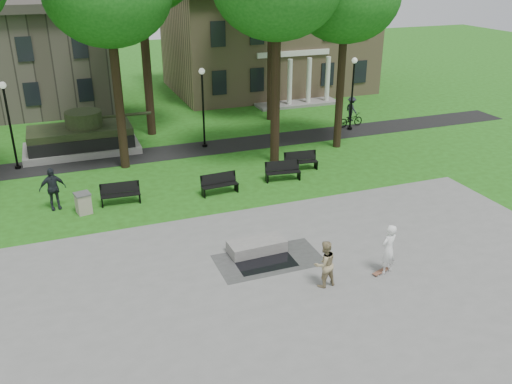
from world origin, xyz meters
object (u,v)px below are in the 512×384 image
friend_watching (325,264)px  park_bench_0 (120,193)px  cyclist (351,114)px  skateboarder (388,249)px  trash_bin (83,203)px  concrete_block (257,246)px

friend_watching → park_bench_0: bearing=-66.1°
cyclist → friend_watching: bearing=141.9°
skateboarder → trash_bin: (-9.83, 9.10, -0.49)m
concrete_block → park_bench_0: size_ratio=1.21×
friend_watching → cyclist: (10.67, 16.75, -0.04)m
concrete_block → cyclist: 18.22m
skateboarder → friend_watching: size_ratio=1.11×
skateboarder → park_bench_0: (-8.15, 9.58, -0.45)m
concrete_block → park_bench_0: (-4.30, 6.48, 0.28)m
friend_watching → concrete_block: bearing=-73.1°
friend_watching → park_bench_0: (-5.64, 9.53, -0.35)m
cyclist → trash_bin: cyclist is taller
park_bench_0 → trash_bin: size_ratio=1.90×
park_bench_0 → cyclist: bearing=27.6°
park_bench_0 → trash_bin: 1.75m
skateboarder → concrete_block: bearing=-56.7°
trash_bin → skateboarder: bearing=-42.8°
friend_watching → park_bench_0: friend_watching is taller
skateboarder → park_bench_0: size_ratio=1.05×
cyclist → trash_bin: (-17.99, -7.70, -0.35)m
skateboarder → friend_watching: skateboarder is taller
trash_bin → concrete_block: bearing=-45.1°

